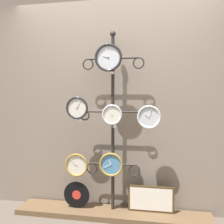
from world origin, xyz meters
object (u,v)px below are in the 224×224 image
object	(u,v)px
display_stand	(113,153)
vinyl_record	(77,195)
clock_middle_left	(77,108)
clock_middle_center	(112,115)
clock_middle_right	(149,117)
clock_bottom_center	(111,165)
picture_frame	(151,199)
clock_top_center	(108,58)
clock_bottom_left	(76,165)

from	to	relation	value
display_stand	vinyl_record	size ratio (longest dim) A/B	6.75
clock_middle_left	vinyl_record	world-z (taller)	clock_middle_left
clock_middle_center	clock_middle_right	world-z (taller)	clock_middle_center
vinyl_record	clock_bottom_center	bearing A→B (deg)	-3.03
display_stand	clock_bottom_center	size ratio (longest dim) A/B	7.74
clock_middle_center	clock_middle_right	distance (m)	0.40
clock_middle_center	clock_middle_left	bearing A→B (deg)	178.74
clock_bottom_center	picture_frame	xyz separation A→B (m)	(0.44, 0.07, -0.39)
clock_top_center	vinyl_record	bearing A→B (deg)	174.55
clock_middle_right	vinyl_record	size ratio (longest dim) A/B	0.83
clock_top_center	clock_middle_center	xyz separation A→B (m)	(0.04, -0.02, -0.62)
clock_middle_right	picture_frame	xyz separation A→B (m)	(0.02, 0.10, -0.93)
clock_middle_center	picture_frame	distance (m)	1.04
clock_middle_left	clock_middle_right	bearing A→B (deg)	-0.14
clock_middle_right	clock_bottom_center	xyz separation A→B (m)	(-0.42, 0.03, -0.54)
clock_bottom_left	clock_bottom_center	bearing A→B (deg)	0.83
display_stand	clock_bottom_center	bearing A→B (deg)	-93.73
clock_top_center	clock_middle_right	world-z (taller)	clock_top_center
clock_middle_left	clock_middle_center	distance (m)	0.41
clock_middle_right	clock_bottom_left	world-z (taller)	clock_middle_right
clock_middle_center	vinyl_record	size ratio (longest dim) A/B	0.73
clock_bottom_center	clock_bottom_left	bearing A→B (deg)	-179.17
clock_middle_right	clock_bottom_left	xyz separation A→B (m)	(-0.82, 0.02, -0.56)
clock_top_center	clock_middle_left	bearing A→B (deg)	-178.46
clock_top_center	clock_bottom_left	distance (m)	1.26
clock_bottom_left	picture_frame	world-z (taller)	clock_bottom_left
vinyl_record	clock_top_center	bearing A→B (deg)	-5.45
clock_middle_left	display_stand	bearing A→B (deg)	14.71
clock_middle_right	vinyl_record	xyz separation A→B (m)	(-0.83, 0.05, -0.92)
clock_bottom_center	vinyl_record	size ratio (longest dim) A/B	0.87
display_stand	clock_middle_right	size ratio (longest dim) A/B	8.17
display_stand	picture_frame	world-z (taller)	display_stand
display_stand	vinyl_record	xyz separation A→B (m)	(-0.42, -0.06, -0.49)
clock_middle_center	clock_bottom_left	world-z (taller)	clock_middle_center
clock_middle_left	clock_bottom_left	xyz separation A→B (m)	(-0.02, 0.02, -0.65)
picture_frame	clock_top_center	bearing A→B (deg)	-169.22
clock_middle_left	picture_frame	size ratio (longest dim) A/B	0.50
display_stand	clock_middle_left	distance (m)	0.66
clock_top_center	clock_middle_left	distance (m)	0.66
display_stand	clock_bottom_left	world-z (taller)	display_stand
clock_middle_left	clock_bottom_left	bearing A→B (deg)	133.32
clock_middle_center	clock_middle_right	bearing A→B (deg)	0.98
display_stand	clock_middle_left	size ratio (longest dim) A/B	8.11
vinyl_record	picture_frame	size ratio (longest dim) A/B	0.60
vinyl_record	clock_bottom_left	bearing A→B (deg)	-68.89
clock_middle_center	picture_frame	bearing A→B (deg)	14.26
clock_bottom_center	picture_frame	world-z (taller)	clock_bottom_center
clock_middle_center	clock_middle_right	size ratio (longest dim) A/B	0.88
clock_bottom_left	clock_bottom_center	world-z (taller)	clock_bottom_center
clock_middle_right	clock_bottom_left	bearing A→B (deg)	178.55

